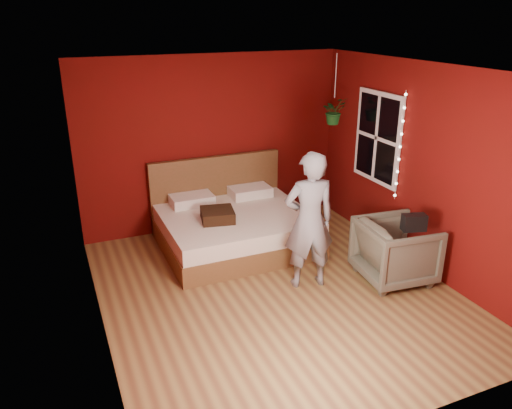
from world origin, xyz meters
name	(u,v)px	position (x,y,z in m)	size (l,w,h in m)	color
floor	(276,291)	(0.00, 0.00, 0.00)	(4.50, 4.50, 0.00)	olive
room_walls	(279,157)	(0.00, 0.00, 1.68)	(4.04, 4.54, 2.62)	#5B0A09
window	(377,138)	(1.97, 0.90, 1.50)	(0.05, 0.97, 1.27)	white
fairy_lights	(400,147)	(1.94, 0.37, 1.50)	(0.04, 0.04, 1.45)	silver
bed	(234,225)	(0.00, 1.43, 0.29)	(2.04, 1.73, 1.12)	brown
person	(309,221)	(0.42, 0.02, 0.85)	(0.62, 0.40, 1.69)	slate
armchair	(395,251)	(1.48, -0.30, 0.39)	(0.83, 0.85, 0.78)	#615F4C
handbag	(414,222)	(1.48, -0.56, 0.87)	(0.27, 0.14, 0.19)	black
throw_pillow	(218,215)	(-0.31, 1.21, 0.59)	(0.43, 0.43, 0.15)	black
hanging_plant	(334,111)	(1.62, 1.52, 1.79)	(0.39, 0.35, 1.00)	silver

